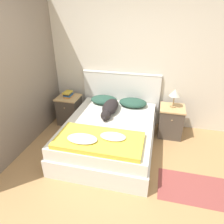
{
  "coord_description": "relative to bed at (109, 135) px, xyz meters",
  "views": [
    {
      "loc": [
        0.66,
        -1.77,
        2.24
      ],
      "look_at": [
        -0.08,
        1.27,
        0.61
      ],
      "focal_mm": 32.0,
      "sensor_mm": 36.0,
      "label": 1
    }
  ],
  "objects": [
    {
      "name": "ground_plane",
      "position": [
        0.08,
        -1.07,
        -0.25
      ],
      "size": [
        16.0,
        16.0,
        0.0
      ],
      "primitive_type": "plane",
      "color": "tan"
    },
    {
      "name": "wall_back",
      "position": [
        0.08,
        1.06,
        1.02
      ],
      "size": [
        9.0,
        0.06,
        2.55
      ],
      "color": "beige",
      "rests_on": "ground_plane"
    },
    {
      "name": "wall_side_left",
      "position": [
        -1.48,
        -0.02,
        1.02
      ],
      "size": [
        0.06,
        3.1,
        2.55
      ],
      "color": "gray",
      "rests_on": "ground_plane"
    },
    {
      "name": "bed",
      "position": [
        0.0,
        0.0,
        0.0
      ],
      "size": [
        1.52,
        1.92,
        0.51
      ],
      "color": "silver",
      "rests_on": "ground_plane"
    },
    {
      "name": "headboard",
      "position": [
        0.0,
        0.98,
        0.32
      ],
      "size": [
        1.6,
        0.06,
        1.11
      ],
      "color": "silver",
      "rests_on": "ground_plane"
    },
    {
      "name": "nightstand_left",
      "position": [
        -1.05,
        0.65,
        0.05
      ],
      "size": [
        0.46,
        0.45,
        0.6
      ],
      "color": "#4C4238",
      "rests_on": "ground_plane"
    },
    {
      "name": "nightstand_right",
      "position": [
        1.05,
        0.65,
        0.05
      ],
      "size": [
        0.46,
        0.45,
        0.6
      ],
      "color": "#4C4238",
      "rests_on": "ground_plane"
    },
    {
      "name": "pillow_left",
      "position": [
        -0.3,
        0.73,
        0.33
      ],
      "size": [
        0.55,
        0.37,
        0.15
      ],
      "color": "#284C3D",
      "rests_on": "bed"
    },
    {
      "name": "pillow_right",
      "position": [
        0.3,
        0.73,
        0.33
      ],
      "size": [
        0.55,
        0.37,
        0.15
      ],
      "color": "#284C3D",
      "rests_on": "bed"
    },
    {
      "name": "quilt",
      "position": [
        -0.01,
        -0.6,
        0.3
      ],
      "size": [
        1.26,
        0.64,
        0.12
      ],
      "color": "yellow",
      "rests_on": "bed"
    },
    {
      "name": "dog",
      "position": [
        -0.08,
        0.35,
        0.35
      ],
      "size": [
        0.27,
        0.84,
        0.2
      ],
      "color": "black",
      "rests_on": "bed"
    },
    {
      "name": "book_stack",
      "position": [
        -1.05,
        0.67,
        0.41
      ],
      "size": [
        0.16,
        0.22,
        0.11
      ],
      "color": "orange",
      "rests_on": "nightstand_left"
    },
    {
      "name": "table_lamp",
      "position": [
        1.05,
        0.68,
        0.62
      ],
      "size": [
        0.2,
        0.2,
        0.35
      ],
      "color": "#9E7A4C",
      "rests_on": "nightstand_right"
    },
    {
      "name": "rug",
      "position": [
        1.38,
        -0.66,
        -0.25
      ],
      "size": [
        0.98,
        0.6,
        0.0
      ],
      "color": "#93423D",
      "rests_on": "ground_plane"
    }
  ]
}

